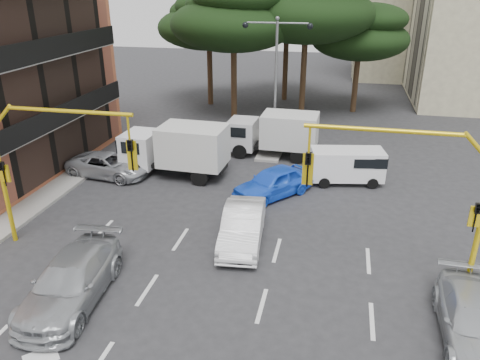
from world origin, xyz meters
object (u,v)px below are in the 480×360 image
object	(u,v)px
car_white_hatch	(243,226)
car_blue_compact	(273,182)
car_silver_wagon	(71,281)
box_truck_b	(273,135)
car_silver_parked	(474,321)
street_lamp_center	(276,60)
signal_mast_right	(426,186)
box_truck_a	(175,150)
car_silver_cross_a	(109,165)
car_silver_cross_b	(184,144)
signal_mast_left	(39,154)
van_white	(347,166)

from	to	relation	value
car_white_hatch	car_blue_compact	size ratio (longest dim) A/B	1.04
car_silver_wagon	box_truck_b	size ratio (longest dim) A/B	0.95
car_silver_parked	street_lamp_center	bearing A→B (deg)	118.77
car_white_hatch	car_silver_parked	world-z (taller)	car_white_hatch
signal_mast_right	street_lamp_center	world-z (taller)	street_lamp_center
car_blue_compact	car_silver_wagon	bearing A→B (deg)	-80.03
car_silver_parked	car_white_hatch	bearing A→B (deg)	154.05
box_truck_a	box_truck_b	xyz separation A→B (m)	(4.70, 4.19, -0.09)
car_silver_wagon	box_truck_a	xyz separation A→B (m)	(-0.33, 11.11, 0.67)
car_silver_cross_a	car_silver_cross_b	world-z (taller)	car_silver_cross_b
street_lamp_center	car_white_hatch	size ratio (longest dim) A/B	1.74
signal_mast_right	car_silver_wagon	xyz separation A→B (m)	(-10.98, -3.01, -3.14)
car_blue_compact	car_silver_cross_a	world-z (taller)	car_blue_compact
car_white_hatch	car_silver_parked	xyz separation A→B (m)	(7.77, -4.06, -0.07)
signal_mast_right	car_white_hatch	bearing A→B (deg)	163.51
car_blue_compact	car_silver_parked	distance (m)	11.30
car_silver_cross_b	street_lamp_center	bearing A→B (deg)	-50.56
car_silver_wagon	box_truck_a	bearing A→B (deg)	86.66
signal_mast_left	car_silver_cross_a	distance (m)	7.95
signal_mast_left	box_truck_b	xyz separation A→B (m)	(7.00, 12.29, -2.56)
van_white	street_lamp_center	bearing A→B (deg)	-148.39
car_blue_compact	car_silver_wagon	size ratio (longest dim) A/B	0.84
car_white_hatch	car_silver_cross_b	xyz separation A→B (m)	(-5.54, 9.15, 0.05)
car_white_hatch	van_white	xyz separation A→B (m)	(4.02, 7.15, 0.19)
signal_mast_right	car_silver_cross_a	size ratio (longest dim) A/B	1.33
car_silver_parked	signal_mast_left	bearing A→B (deg)	173.35
signal_mast_left	car_silver_parked	bearing A→B (deg)	-8.31
car_blue_compact	car_silver_wagon	xyz separation A→B (m)	(-5.26, -9.50, 0.01)
car_blue_compact	car_silver_cross_b	xyz separation A→B (m)	(-6.09, 4.52, 0.05)
car_silver_wagon	box_truck_b	world-z (taller)	box_truck_b
car_silver_wagon	signal_mast_left	bearing A→B (deg)	126.15
car_white_hatch	car_silver_wagon	bearing A→B (deg)	-139.60
car_silver_cross_a	car_silver_cross_b	bearing A→B (deg)	-31.29
car_silver_cross_a	signal_mast_left	bearing A→B (deg)	-163.91
signal_mast_left	car_silver_cross_b	size ratio (longest dim) A/B	1.30
car_blue_compact	car_silver_cross_a	distance (m)	9.11
car_silver_wagon	car_silver_cross_b	world-z (taller)	car_silver_cross_b
signal_mast_left	van_white	xyz separation A→B (m)	(11.36, 9.01, -2.96)
van_white	box_truck_b	distance (m)	5.47
car_white_hatch	signal_mast_left	bearing A→B (deg)	-171.36
street_lamp_center	car_silver_cross_b	size ratio (longest dim) A/B	1.69
car_silver_cross_b	box_truck_b	distance (m)	5.38
street_lamp_center	car_silver_wagon	distance (m)	18.14
car_blue_compact	street_lamp_center	bearing A→B (deg)	137.16
car_white_hatch	box_truck_a	xyz separation A→B (m)	(-5.04, 6.25, 0.68)
signal_mast_right	car_white_hatch	distance (m)	7.26
car_white_hatch	van_white	bearing A→B (deg)	55.09
signal_mast_right	car_silver_cross_b	size ratio (longest dim) A/B	1.30
van_white	box_truck_a	bearing A→B (deg)	-95.05
box_truck_b	car_blue_compact	bearing A→B (deg)	-169.70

